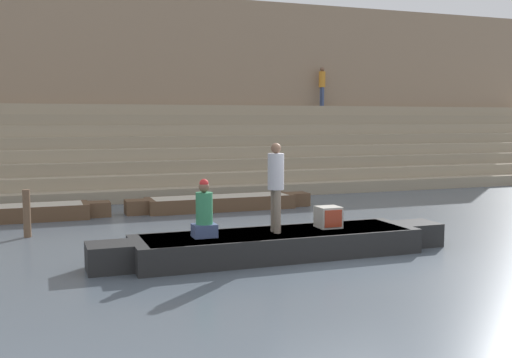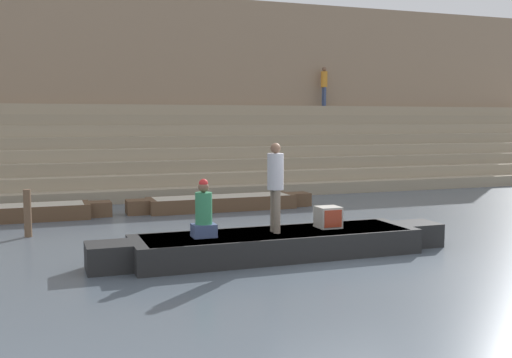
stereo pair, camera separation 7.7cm
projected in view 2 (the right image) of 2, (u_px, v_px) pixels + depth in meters
ground_plane at (347, 258)px, 11.29m from camera, size 120.00×120.00×0.00m
ghat_steps at (193, 159)px, 22.64m from camera, size 36.00×5.38×3.18m
back_wall at (178, 92)px, 24.72m from camera, size 34.20×1.28×7.53m
rowboat_main at (277, 243)px, 11.40m from camera, size 7.06×1.54×0.48m
person_standing at (275, 181)px, 11.23m from camera, size 0.31×0.31×1.69m
person_rowing at (204, 213)px, 10.85m from camera, size 0.43×0.34×1.07m
tv_set at (328, 217)px, 11.81m from camera, size 0.45×0.43×0.42m
moored_boat_shore at (8, 213)px, 15.39m from camera, size 5.19×1.07×0.39m
moored_boat_distant at (222, 202)px, 17.32m from camera, size 5.46×1.07×0.39m
mooring_post at (28, 213)px, 13.27m from camera, size 0.16×0.16×1.07m
person_on_steps at (324, 83)px, 25.89m from camera, size 0.28×0.28×1.68m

